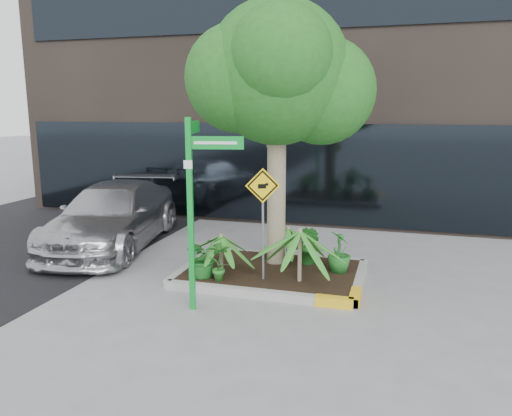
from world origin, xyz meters
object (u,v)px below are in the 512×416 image
(parked_car, at_px, (113,216))
(cattle_sign, at_px, (263,205))
(street_sign_post, at_px, (195,193))
(tree, at_px, (277,73))

(parked_car, relative_size, cattle_sign, 2.48)
(parked_car, relative_size, street_sign_post, 1.63)
(cattle_sign, bearing_deg, tree, 69.00)
(tree, distance_m, parked_car, 5.02)
(parked_car, height_order, street_sign_post, street_sign_post)
(street_sign_post, xyz_separation_m, cattle_sign, (0.74, 1.21, -0.36))
(tree, xyz_separation_m, street_sign_post, (-0.73, -2.21, -1.89))
(tree, distance_m, cattle_sign, 2.47)
(tree, relative_size, street_sign_post, 1.72)
(cattle_sign, bearing_deg, street_sign_post, -142.93)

